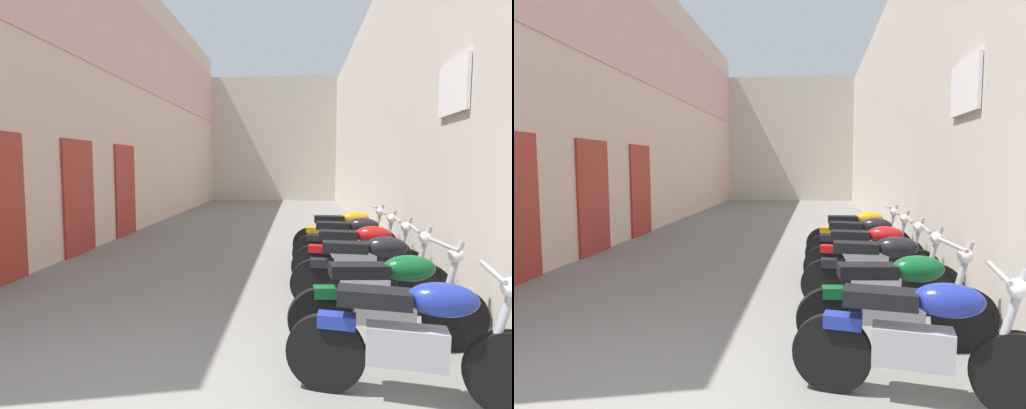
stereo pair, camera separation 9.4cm
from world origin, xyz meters
TOP-DOWN VIEW (x-y plane):
  - ground_plane at (0.00, 7.26)m, footprint 34.51×34.51m
  - building_left at (-3.19, 9.20)m, footprint 0.45×18.51m
  - building_right at (3.20, 9.25)m, footprint 0.45×18.51m
  - building_far_end at (0.00, 19.51)m, footprint 9.00×2.00m
  - motorcycle_nearest at (2.06, 0.90)m, footprint 1.84×0.58m
  - motorcycle_second at (2.06, 1.76)m, footprint 1.85×0.58m
  - motorcycle_third at (2.06, 2.81)m, footprint 1.85×0.58m
  - motorcycle_fourth at (2.06, 3.66)m, footprint 1.85×0.58m
  - motorcycle_fifth at (2.06, 4.55)m, footprint 1.85×0.58m
  - motorcycle_sixth at (2.06, 5.43)m, footprint 1.85×0.58m

SIDE VIEW (x-z plane):
  - ground_plane at x=0.00m, z-range 0.00..0.00m
  - motorcycle_nearest at x=2.06m, z-range -0.02..1.02m
  - motorcycle_second at x=2.06m, z-range -0.02..1.02m
  - motorcycle_third at x=2.06m, z-range -0.02..1.02m
  - motorcycle_fourth at x=2.06m, z-range -0.02..1.02m
  - motorcycle_fifth at x=2.06m, z-range -0.02..1.02m
  - motorcycle_sixth at x=2.06m, z-range -0.02..1.02m
  - building_right at x=3.20m, z-range 0.00..5.76m
  - building_far_end at x=0.00m, z-range 0.00..5.96m
  - building_left at x=-3.19m, z-range 0.02..6.76m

